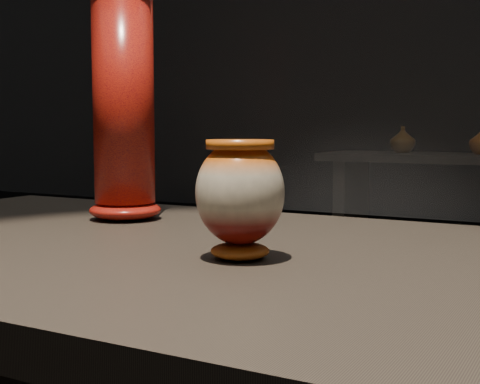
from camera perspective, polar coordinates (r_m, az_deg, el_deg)
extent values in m
cube|color=black|center=(0.86, 10.61, -7.59)|extent=(2.00, 0.80, 0.05)
ellipsoid|color=#640D08|center=(0.87, 0.00, -5.05)|extent=(0.09, 0.09, 0.02)
ellipsoid|color=beige|center=(0.86, 0.00, -0.06)|extent=(0.14, 0.14, 0.13)
cylinder|color=orange|center=(0.85, 0.00, 4.08)|extent=(0.10, 0.10, 0.01)
ellipsoid|color=red|center=(1.25, -9.76, -1.53)|extent=(0.16, 0.16, 0.04)
cylinder|color=red|center=(1.24, -9.91, 7.73)|extent=(0.14, 0.14, 0.37)
cube|color=black|center=(4.63, 9.45, -2.50)|extent=(0.08, 0.50, 0.85)
imported|color=brown|center=(4.54, 13.71, 4.37)|extent=(0.21, 0.21, 0.17)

